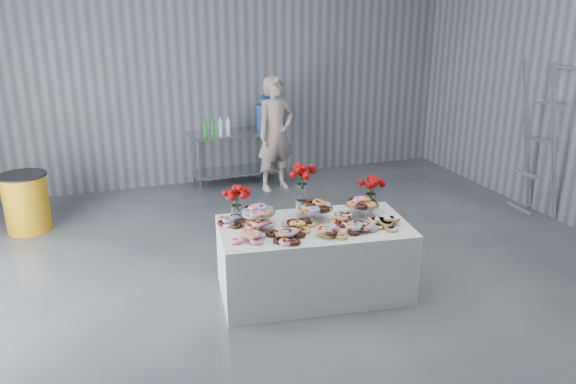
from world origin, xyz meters
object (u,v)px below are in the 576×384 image
at_px(person, 276,134).
at_px(display_table, 314,259).
at_px(water_jug, 265,114).
at_px(trash_barrel, 26,202).
at_px(prep_table, 236,148).
at_px(stepladder, 540,140).

bearing_deg(person, display_table, -117.97).
bearing_deg(water_jug, trash_barrel, -165.92).
bearing_deg(person, prep_table, 129.64).
height_order(trash_barrel, stepladder, stepladder).
xyz_separation_m(display_table, prep_table, (0.14, 3.68, 0.24)).
xyz_separation_m(prep_table, trash_barrel, (-3.06, -0.89, -0.23)).
relative_size(person, stepladder, 0.82).
distance_m(display_table, prep_table, 3.69).
relative_size(trash_barrel, stepladder, 0.35).
relative_size(display_table, prep_table, 1.27).
bearing_deg(prep_table, trash_barrel, -163.73).
bearing_deg(display_table, trash_barrel, 136.29).
distance_m(display_table, stepladder, 3.87).
height_order(display_table, water_jug, water_jug).
distance_m(prep_table, trash_barrel, 3.20).
bearing_deg(stepladder, prep_table, 142.53).
height_order(water_jug, trash_barrel, water_jug).
distance_m(water_jug, person, 0.45).
bearing_deg(water_jug, person, -82.40).
distance_m(display_table, person, 3.42).
xyz_separation_m(water_jug, stepladder, (3.03, -2.71, -0.05)).
xyz_separation_m(display_table, person, (0.69, 3.31, 0.52)).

